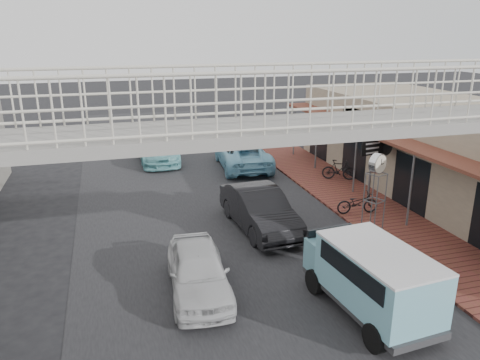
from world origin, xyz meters
TOP-DOWN VIEW (x-y plane):
  - ground at (0.00, 0.00)m, footprint 120.00×120.00m
  - road_strip at (0.00, 0.00)m, footprint 10.00×60.00m
  - sidewalk at (6.50, 3.00)m, footprint 3.00×40.00m
  - shophouse_row at (10.97, 4.00)m, footprint 7.20×18.00m
  - footbridge at (0.00, -4.00)m, footprint 16.40×2.40m
  - white_hatchback at (-1.47, -1.29)m, footprint 1.91×4.09m
  - dark_sedan at (1.58, 2.45)m, footprint 1.93×4.77m
  - angkot_curb at (3.33, 10.51)m, footprint 2.95×5.54m
  - angkot_far at (-0.93, 13.07)m, footprint 2.15×5.05m
  - angkot_van at (2.56, -3.58)m, footprint 2.11×4.06m
  - motorcycle_near at (5.73, 2.61)m, footprint 1.72×0.79m
  - motorcycle_far at (7.14, 6.83)m, footprint 1.67×1.15m
  - street_clock at (5.30, 0.81)m, footprint 0.76×0.73m
  - arrow_sign at (7.66, 3.86)m, footprint 1.81×1.18m

SIDE VIEW (x-z plane):
  - ground at x=0.00m, z-range 0.00..0.00m
  - road_strip at x=0.00m, z-range 0.00..0.01m
  - sidewalk at x=6.50m, z-range 0.00..0.10m
  - motorcycle_near at x=5.73m, z-range 0.10..0.97m
  - motorcycle_far at x=7.14m, z-range 0.10..1.08m
  - white_hatchback at x=-1.47m, z-range 0.00..1.36m
  - angkot_far at x=-0.93m, z-range 0.00..1.45m
  - angkot_curb at x=3.33m, z-range 0.00..1.48m
  - dark_sedan at x=1.58m, z-range 0.00..1.54m
  - angkot_van at x=2.56m, z-range 0.26..2.18m
  - shophouse_row at x=10.97m, z-range 0.01..4.01m
  - street_clock at x=5.30m, z-range 1.07..4.00m
  - arrow_sign at x=7.66m, z-range 1.03..4.05m
  - footbridge at x=0.00m, z-range 0.01..6.35m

